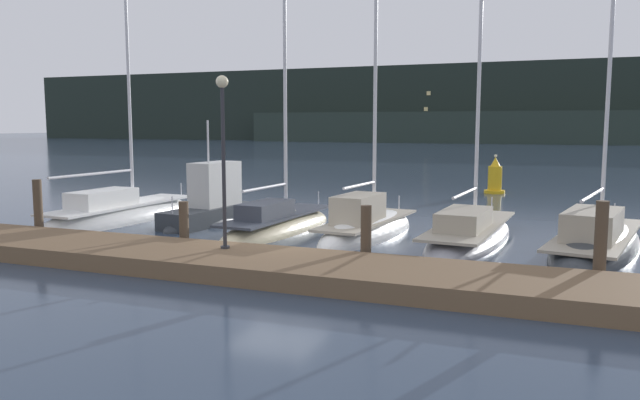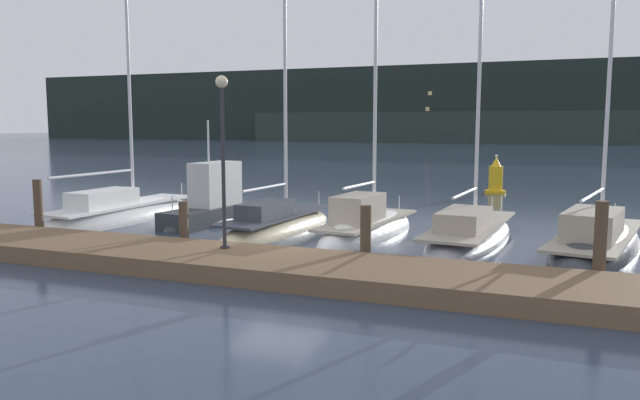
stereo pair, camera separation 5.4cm
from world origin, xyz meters
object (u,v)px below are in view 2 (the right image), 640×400
(sailboat_berth_5, at_px, (470,237))
(dock_lamppost, at_px, (223,135))
(motorboat_berth_2, at_px, (210,212))
(sailboat_berth_3, at_px, (278,228))
(sailboat_berth_4, at_px, (367,232))
(sailboat_berth_1, at_px, (121,219))
(channel_buoy, at_px, (496,179))
(sailboat_berth_6, at_px, (596,246))

(sailboat_berth_5, xyz_separation_m, dock_lamppost, (-5.46, -5.80, 3.26))
(motorboat_berth_2, height_order, dock_lamppost, dock_lamppost)
(sailboat_berth_3, relative_size, sailboat_berth_5, 0.99)
(sailboat_berth_4, bearing_deg, dock_lamppost, -111.98)
(sailboat_berth_1, xyz_separation_m, sailboat_berth_4, (9.63, 0.42, 0.03))
(sailboat_berth_3, bearing_deg, dock_lamppost, -80.01)
(channel_buoy, xyz_separation_m, dock_lamppost, (-4.71, -20.25, 2.60))
(sailboat_berth_5, bearing_deg, channel_buoy, 92.98)
(sailboat_berth_5, bearing_deg, sailboat_berth_4, -173.35)
(motorboat_berth_2, xyz_separation_m, sailboat_berth_4, (6.19, -0.35, -0.29))
(sailboat_berth_1, xyz_separation_m, sailboat_berth_3, (6.55, 0.04, 0.02))
(sailboat_berth_4, relative_size, dock_lamppost, 2.00)
(sailboat_berth_1, bearing_deg, sailboat_berth_5, 3.56)
(sailboat_berth_5, relative_size, sailboat_berth_6, 0.93)
(channel_buoy, bearing_deg, sailboat_berth_5, -87.02)
(sailboat_berth_1, bearing_deg, motorboat_berth_2, 12.65)
(motorboat_berth_2, relative_size, sailboat_berth_5, 0.42)
(sailboat_berth_4, bearing_deg, motorboat_berth_2, 176.75)
(motorboat_berth_2, xyz_separation_m, sailboat_berth_6, (13.12, -0.09, -0.29))
(sailboat_berth_5, bearing_deg, dock_lamppost, -133.27)
(sailboat_berth_1, xyz_separation_m, sailboat_berth_6, (16.56, 0.68, 0.03))
(motorboat_berth_2, bearing_deg, dock_lamppost, -55.27)
(sailboat_berth_4, distance_m, dock_lamppost, 6.69)
(motorboat_berth_2, distance_m, dock_lamppost, 7.62)
(sailboat_berth_1, height_order, channel_buoy, sailboat_berth_1)
(sailboat_berth_4, distance_m, channel_buoy, 15.06)
(motorboat_berth_2, bearing_deg, channel_buoy, 58.97)
(sailboat_berth_4, height_order, sailboat_berth_5, sailboat_berth_5)
(motorboat_berth_2, relative_size, dock_lamppost, 1.08)
(motorboat_berth_2, distance_m, sailboat_berth_6, 13.13)
(sailboat_berth_5, bearing_deg, motorboat_berth_2, -179.82)
(motorboat_berth_2, distance_m, sailboat_berth_3, 3.21)
(sailboat_berth_1, bearing_deg, sailboat_berth_3, 0.33)
(sailboat_berth_3, bearing_deg, channel_buoy, 69.80)
(sailboat_berth_1, height_order, sailboat_berth_4, sailboat_berth_1)
(sailboat_berth_6, xyz_separation_m, dock_lamppost, (-9.12, -5.68, 3.25))
(motorboat_berth_2, distance_m, channel_buoy, 16.90)
(sailboat_berth_3, xyz_separation_m, dock_lamppost, (0.89, -5.04, 3.26))
(sailboat_berth_3, bearing_deg, sailboat_berth_4, 7.08)
(sailboat_berth_4, distance_m, sailboat_berth_5, 3.30)
(channel_buoy, bearing_deg, motorboat_berth_2, -121.03)
(sailboat_berth_5, height_order, sailboat_berth_6, sailboat_berth_6)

